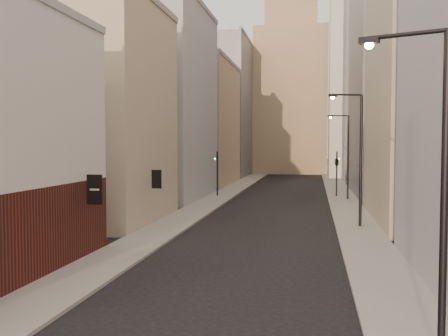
{
  "coord_description": "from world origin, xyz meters",
  "views": [
    {
      "loc": [
        3.44,
        -9.25,
        5.92
      ],
      "look_at": [
        -1.35,
        17.46,
        4.56
      ],
      "focal_mm": 40.0,
      "sensor_mm": 36.0,
      "label": 1
    }
  ],
  "objects_px": {
    "clock_tower": "(291,84)",
    "streetlamp_mid": "(358,152)",
    "streetlamp_far": "(346,152)",
    "traffic_light_right": "(337,161)",
    "traffic_light_left": "(217,165)",
    "streetlamp_near": "(435,179)",
    "white_tower": "(354,68)"
  },
  "relations": [
    {
      "from": "streetlamp_near",
      "to": "streetlamp_mid",
      "type": "bearing_deg",
      "value": 110.85
    },
    {
      "from": "white_tower",
      "to": "streetlamp_near",
      "type": "relative_size",
      "value": 4.73
    },
    {
      "from": "traffic_light_left",
      "to": "clock_tower",
      "type": "bearing_deg",
      "value": -87.72
    },
    {
      "from": "streetlamp_far",
      "to": "traffic_light_right",
      "type": "height_order",
      "value": "streetlamp_far"
    },
    {
      "from": "clock_tower",
      "to": "streetlamp_far",
      "type": "relative_size",
      "value": 5.13
    },
    {
      "from": "traffic_light_right",
      "to": "traffic_light_left",
      "type": "bearing_deg",
      "value": -1.41
    },
    {
      "from": "clock_tower",
      "to": "traffic_light_right",
      "type": "relative_size",
      "value": 8.98
    },
    {
      "from": "clock_tower",
      "to": "streetlamp_near",
      "type": "distance_m",
      "value": 89.14
    },
    {
      "from": "streetlamp_mid",
      "to": "streetlamp_far",
      "type": "height_order",
      "value": "streetlamp_mid"
    },
    {
      "from": "white_tower",
      "to": "traffic_light_left",
      "type": "height_order",
      "value": "white_tower"
    },
    {
      "from": "streetlamp_mid",
      "to": "traffic_light_right",
      "type": "bearing_deg",
      "value": 75.5
    },
    {
      "from": "white_tower",
      "to": "traffic_light_right",
      "type": "xyz_separation_m",
      "value": [
        -4.05,
        -32.02,
        -14.66
      ]
    },
    {
      "from": "streetlamp_far",
      "to": "traffic_light_right",
      "type": "bearing_deg",
      "value": 86.27
    },
    {
      "from": "clock_tower",
      "to": "streetlamp_near",
      "type": "xyz_separation_m",
      "value": [
        7.49,
        -87.92,
        -12.62
      ]
    },
    {
      "from": "streetlamp_mid",
      "to": "traffic_light_left",
      "type": "bearing_deg",
      "value": 110.53
    },
    {
      "from": "clock_tower",
      "to": "streetlamp_far",
      "type": "height_order",
      "value": "clock_tower"
    },
    {
      "from": "clock_tower",
      "to": "streetlamp_near",
      "type": "bearing_deg",
      "value": -85.13
    },
    {
      "from": "streetlamp_near",
      "to": "traffic_light_left",
      "type": "xyz_separation_m",
      "value": [
        -13.4,
        40.18,
        -1.49
      ]
    },
    {
      "from": "streetlamp_mid",
      "to": "traffic_light_right",
      "type": "xyz_separation_m",
      "value": [
        -0.49,
        19.8,
        -1.35
      ]
    },
    {
      "from": "traffic_light_left",
      "to": "traffic_light_right",
      "type": "xyz_separation_m",
      "value": [
        12.86,
        1.72,
        0.42
      ]
    },
    {
      "from": "streetlamp_far",
      "to": "traffic_light_right",
      "type": "distance_m",
      "value": 3.13
    },
    {
      "from": "traffic_light_left",
      "to": "streetlamp_near",
      "type": "bearing_deg",
      "value": 117.78
    },
    {
      "from": "clock_tower",
      "to": "traffic_light_left",
      "type": "distance_m",
      "value": 50.13
    },
    {
      "from": "white_tower",
      "to": "streetlamp_far",
      "type": "relative_size",
      "value": 4.74
    },
    {
      "from": "clock_tower",
      "to": "traffic_light_right",
      "type": "distance_m",
      "value": 48.51
    },
    {
      "from": "clock_tower",
      "to": "streetlamp_mid",
      "type": "relative_size",
      "value": 4.84
    },
    {
      "from": "traffic_light_left",
      "to": "white_tower",
      "type": "bearing_deg",
      "value": -107.28
    },
    {
      "from": "clock_tower",
      "to": "traffic_light_left",
      "type": "xyz_separation_m",
      "value": [
        -5.91,
        -47.74,
        -14.11
      ]
    },
    {
      "from": "clock_tower",
      "to": "white_tower",
      "type": "bearing_deg",
      "value": -51.84
    },
    {
      "from": "streetlamp_far",
      "to": "clock_tower",
      "type": "bearing_deg",
      "value": 79.87
    },
    {
      "from": "traffic_light_left",
      "to": "traffic_light_right",
      "type": "bearing_deg",
      "value": -163.02
    },
    {
      "from": "streetlamp_mid",
      "to": "traffic_light_left",
      "type": "xyz_separation_m",
      "value": [
        -13.36,
        18.08,
        -1.77
      ]
    }
  ]
}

